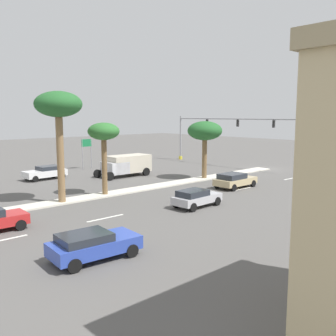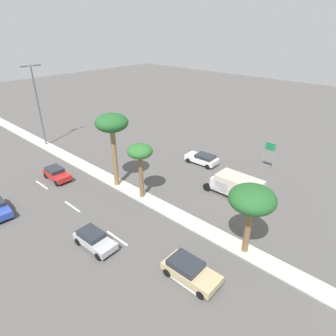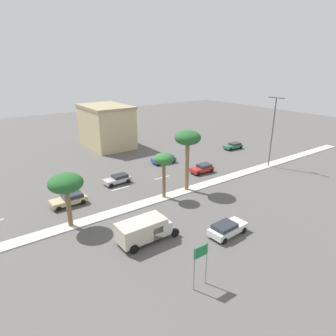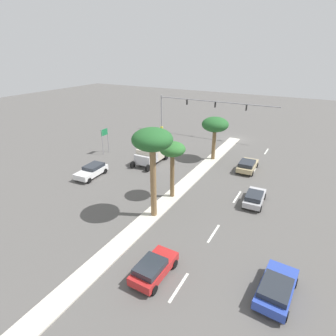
{
  "view_description": "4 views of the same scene",
  "coord_description": "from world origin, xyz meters",
  "px_view_note": "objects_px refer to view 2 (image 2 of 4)",
  "views": [
    {
      "loc": [
        -26.96,
        40.87,
        6.78
      ],
      "look_at": [
        -1.85,
        18.06,
        2.01
      ],
      "focal_mm": 40.5,
      "sensor_mm": 36.0,
      "label": 1
    },
    {
      "loc": [
        -18.01,
        3.33,
        17.06
      ],
      "look_at": [
        3.0,
        22.54,
        2.78
      ],
      "focal_mm": 31.2,
      "sensor_mm": 36.0,
      "label": 2
    },
    {
      "loc": [
        28.82,
        3.52,
        16.76
      ],
      "look_at": [
        -0.35,
        24.53,
        3.9
      ],
      "focal_mm": 31.09,
      "sensor_mm": 36.0,
      "label": 3
    },
    {
      "loc": [
        -12.09,
        46.58,
        14.59
      ],
      "look_at": [
        0.37,
        23.84,
        3.37
      ],
      "focal_mm": 29.51,
      "sensor_mm": 36.0,
      "label": 4
    }
  ],
  "objects_px": {
    "sedan_tan_front": "(190,270)",
    "sedan_silver_left": "(94,239)",
    "street_lamp_mid": "(38,101)",
    "palm_tree_left": "(140,153)",
    "sedan_red_trailing": "(57,174)",
    "sedan_white_mid": "(202,159)",
    "palm_tree_leading": "(252,200)",
    "box_truck": "(235,185)",
    "directional_road_sign": "(270,151)",
    "palm_tree_right": "(112,126)"
  },
  "relations": [
    {
      "from": "palm_tree_right",
      "to": "sedan_red_trailing",
      "type": "xyz_separation_m",
      "value": [
        -3.95,
        6.54,
        -6.52
      ]
    },
    {
      "from": "street_lamp_mid",
      "to": "sedan_white_mid",
      "type": "bearing_deg",
      "value": -63.5
    },
    {
      "from": "street_lamp_mid",
      "to": "sedan_tan_front",
      "type": "bearing_deg",
      "value": -99.61
    },
    {
      "from": "street_lamp_mid",
      "to": "sedan_white_mid",
      "type": "height_order",
      "value": "street_lamp_mid"
    },
    {
      "from": "palm_tree_right",
      "to": "sedan_tan_front",
      "type": "relative_size",
      "value": 1.92
    },
    {
      "from": "directional_road_sign",
      "to": "palm_tree_left",
      "type": "height_order",
      "value": "palm_tree_left"
    },
    {
      "from": "directional_road_sign",
      "to": "palm_tree_left",
      "type": "relative_size",
      "value": 0.62
    },
    {
      "from": "palm_tree_left",
      "to": "sedan_red_trailing",
      "type": "relative_size",
      "value": 1.54
    },
    {
      "from": "palm_tree_left",
      "to": "directional_road_sign",
      "type": "bearing_deg",
      "value": -25.23
    },
    {
      "from": "palm_tree_right",
      "to": "box_truck",
      "type": "distance_m",
      "value": 14.65
    },
    {
      "from": "palm_tree_left",
      "to": "street_lamp_mid",
      "type": "distance_m",
      "value": 22.07
    },
    {
      "from": "street_lamp_mid",
      "to": "sedan_red_trailing",
      "type": "bearing_deg",
      "value": -111.09
    },
    {
      "from": "sedan_red_trailing",
      "to": "sedan_silver_left",
      "type": "bearing_deg",
      "value": -106.22
    },
    {
      "from": "sedan_tan_front",
      "to": "sedan_silver_left",
      "type": "height_order",
      "value": "sedan_tan_front"
    },
    {
      "from": "palm_tree_left",
      "to": "sedan_red_trailing",
      "type": "bearing_deg",
      "value": 111.4
    },
    {
      "from": "palm_tree_leading",
      "to": "street_lamp_mid",
      "type": "bearing_deg",
      "value": 89.54
    },
    {
      "from": "palm_tree_right",
      "to": "sedan_tan_front",
      "type": "bearing_deg",
      "value": -108.93
    },
    {
      "from": "sedan_red_trailing",
      "to": "box_truck",
      "type": "distance_m",
      "value": 21.02
    },
    {
      "from": "palm_tree_right",
      "to": "sedan_red_trailing",
      "type": "distance_m",
      "value": 10.04
    },
    {
      "from": "palm_tree_left",
      "to": "sedan_silver_left",
      "type": "bearing_deg",
      "value": -161.07
    },
    {
      "from": "palm_tree_left",
      "to": "sedan_tan_front",
      "type": "xyz_separation_m",
      "value": [
        -5.3,
        -10.83,
        -4.42
      ]
    },
    {
      "from": "directional_road_sign",
      "to": "box_truck",
      "type": "bearing_deg",
      "value": -179.44
    },
    {
      "from": "street_lamp_mid",
      "to": "sedan_red_trailing",
      "type": "distance_m",
      "value": 13.69
    },
    {
      "from": "sedan_tan_front",
      "to": "street_lamp_mid",
      "type": "bearing_deg",
      "value": 80.39
    },
    {
      "from": "directional_road_sign",
      "to": "palm_tree_leading",
      "type": "bearing_deg",
      "value": -160.59
    },
    {
      "from": "sedan_tan_front",
      "to": "sedan_red_trailing",
      "type": "bearing_deg",
      "value": 86.92
    },
    {
      "from": "palm_tree_right",
      "to": "palm_tree_leading",
      "type": "bearing_deg",
      "value": -89.36
    },
    {
      "from": "palm_tree_left",
      "to": "sedan_silver_left",
      "type": "relative_size",
      "value": 1.51
    },
    {
      "from": "palm_tree_left",
      "to": "palm_tree_right",
      "type": "xyz_separation_m",
      "value": [
        -0.2,
        4.04,
        2.09
      ]
    },
    {
      "from": "sedan_red_trailing",
      "to": "box_truck",
      "type": "bearing_deg",
      "value": -57.76
    },
    {
      "from": "sedan_tan_front",
      "to": "box_truck",
      "type": "bearing_deg",
      "value": 16.39
    },
    {
      "from": "palm_tree_leading",
      "to": "box_truck",
      "type": "distance_m",
      "value": 9.57
    },
    {
      "from": "palm_tree_left",
      "to": "sedan_tan_front",
      "type": "relative_size",
      "value": 1.37
    },
    {
      "from": "sedan_tan_front",
      "to": "palm_tree_left",
      "type": "bearing_deg",
      "value": 63.94
    },
    {
      "from": "palm_tree_left",
      "to": "box_truck",
      "type": "distance_m",
      "value": 10.81
    },
    {
      "from": "sedan_silver_left",
      "to": "sedan_red_trailing",
      "type": "distance_m",
      "value": 13.88
    },
    {
      "from": "sedan_tan_front",
      "to": "sedan_white_mid",
      "type": "height_order",
      "value": "sedan_white_mid"
    },
    {
      "from": "palm_tree_right",
      "to": "sedan_tan_front",
      "type": "distance_m",
      "value": 17.02
    },
    {
      "from": "directional_road_sign",
      "to": "sedan_red_trailing",
      "type": "relative_size",
      "value": 0.96
    },
    {
      "from": "palm_tree_leading",
      "to": "sedan_red_trailing",
      "type": "relative_size",
      "value": 1.53
    },
    {
      "from": "palm_tree_right",
      "to": "sedan_red_trailing",
      "type": "relative_size",
      "value": 2.15
    },
    {
      "from": "palm_tree_leading",
      "to": "street_lamp_mid",
      "type": "xyz_separation_m",
      "value": [
        0.28,
        34.46,
        1.83
      ]
    },
    {
      "from": "directional_road_sign",
      "to": "box_truck",
      "type": "xyz_separation_m",
      "value": [
        -8.05,
        -0.08,
        -1.41
      ]
    },
    {
      "from": "directional_road_sign",
      "to": "palm_tree_leading",
      "type": "height_order",
      "value": "palm_tree_leading"
    },
    {
      "from": "directional_road_sign",
      "to": "palm_tree_left",
      "type": "bearing_deg",
      "value": 154.77
    },
    {
      "from": "sedan_silver_left",
      "to": "palm_tree_left",
      "type": "bearing_deg",
      "value": 18.93
    },
    {
      "from": "box_truck",
      "to": "directional_road_sign",
      "type": "bearing_deg",
      "value": 0.56
    },
    {
      "from": "sedan_red_trailing",
      "to": "palm_tree_leading",
      "type": "bearing_deg",
      "value": -79.83
    },
    {
      "from": "directional_road_sign",
      "to": "sedan_silver_left",
      "type": "distance_m",
      "value": 23.63
    },
    {
      "from": "palm_tree_leading",
      "to": "box_truck",
      "type": "xyz_separation_m",
      "value": [
        7.08,
        5.25,
        -3.73
      ]
    }
  ]
}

